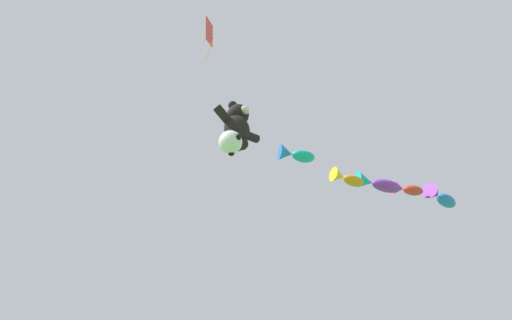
# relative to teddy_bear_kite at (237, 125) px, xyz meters

# --- Properties ---
(teddy_bear_kite) EXTENTS (2.40, 1.06, 2.44)m
(teddy_bear_kite) POSITION_rel_teddy_bear_kite_xyz_m (0.00, 0.00, 0.00)
(teddy_bear_kite) COLOR black
(soccer_ball_kite) EXTENTS (0.93, 0.93, 0.86)m
(soccer_ball_kite) POSITION_rel_teddy_bear_kite_xyz_m (-0.51, -0.29, -1.81)
(soccer_ball_kite) COLOR white
(fish_kite_teal) EXTENTS (1.79, 1.47, 0.76)m
(fish_kite_teal) POSITION_rel_teddy_bear_kite_xyz_m (3.28, -0.32, 0.54)
(fish_kite_teal) COLOR #19ADB2
(fish_kite_tangerine) EXTENTS (1.77, 1.19, 0.70)m
(fish_kite_tangerine) POSITION_rel_teddy_bear_kite_xyz_m (5.70, -1.36, 0.00)
(fish_kite_tangerine) COLOR orange
(fish_kite_violet) EXTENTS (2.50, 1.86, 0.85)m
(fish_kite_violet) POSITION_rel_teddy_bear_kite_xyz_m (7.53, -1.98, 0.49)
(fish_kite_violet) COLOR purple
(fish_kite_crimson) EXTENTS (1.73, 1.46, 0.72)m
(fish_kite_crimson) POSITION_rel_teddy_bear_kite_xyz_m (9.25, -2.77, 0.73)
(fish_kite_crimson) COLOR red
(fish_kite_cobalt) EXTENTS (2.20, 1.14, 0.86)m
(fish_kite_cobalt) POSITION_rel_teddy_bear_kite_xyz_m (11.11, -3.76, 0.76)
(fish_kite_cobalt) COLOR blue
(diamond_kite) EXTENTS (1.14, 0.93, 2.95)m
(diamond_kite) POSITION_rel_teddy_bear_kite_xyz_m (-2.48, -0.56, 3.86)
(diamond_kite) COLOR red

